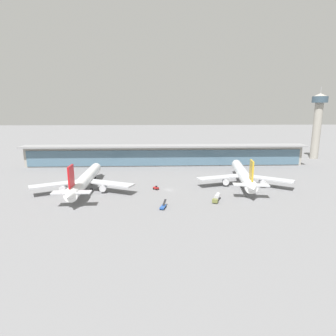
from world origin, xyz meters
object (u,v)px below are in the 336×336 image
object	(u,v)px
control_tower	(318,120)
service_truck_mid_apron_olive	(217,197)
service_truck_near_nose_olive	(93,182)
service_truck_under_wing_red	(156,188)
airliner_left_stand	(85,180)
airliner_centre_stand	(243,175)
service_truck_by_tail_blue	(163,206)

from	to	relation	value
control_tower	service_truck_mid_apron_olive	bearing A→B (deg)	-134.63
service_truck_near_nose_olive	service_truck_under_wing_red	size ratio (longest dim) A/B	1.02
airliner_left_stand	service_truck_mid_apron_olive	world-z (taller)	airliner_left_stand
service_truck_mid_apron_olive	control_tower	xyz separation A→B (m)	(104.76, 106.11, 30.10)
airliner_left_stand	service_truck_mid_apron_olive	size ratio (longest dim) A/B	7.52
airliner_left_stand	airliner_centre_stand	bearing A→B (deg)	5.61
control_tower	service_truck_near_nose_olive	bearing A→B (deg)	-155.98
service_truck_by_tail_blue	service_truck_mid_apron_olive	bearing A→B (deg)	19.79
service_truck_near_nose_olive	service_truck_mid_apron_olive	distance (m)	69.75
airliner_centre_stand	control_tower	distance (m)	118.57
service_truck_mid_apron_olive	service_truck_by_tail_blue	size ratio (longest dim) A/B	1.27
airliner_centre_stand	service_truck_near_nose_olive	bearing A→B (deg)	176.87
airliner_left_stand	airliner_centre_stand	world-z (taller)	same
airliner_left_stand	airliner_centre_stand	distance (m)	83.79
service_truck_mid_apron_olive	service_truck_by_tail_blue	world-z (taller)	service_truck_mid_apron_olive
airliner_left_stand	service_truck_by_tail_blue	xyz separation A→B (m)	(38.82, -27.81, -4.76)
service_truck_near_nose_olive	control_tower	bearing A→B (deg)	24.02
service_truck_under_wing_red	service_truck_by_tail_blue	xyz separation A→B (m)	(3.04, -27.76, -0.07)
airliner_left_stand	service_truck_by_tail_blue	distance (m)	47.99
airliner_left_stand	control_tower	distance (m)	190.99
service_truck_by_tail_blue	control_tower	size ratio (longest dim) A/B	0.12
service_truck_under_wing_red	control_tower	bearing A→B (deg)	33.39
airliner_centre_stand	service_truck_mid_apron_olive	world-z (taller)	airliner_centre_stand
airliner_left_stand	service_truck_mid_apron_olive	distance (m)	66.11
airliner_centre_stand	control_tower	xyz separation A→B (m)	(84.56, 78.87, 26.25)
airliner_centre_stand	control_tower	size ratio (longest dim) A/B	1.14
service_truck_near_nose_olive	control_tower	size ratio (longest dim) A/B	0.06
service_truck_near_nose_olive	control_tower	xyz separation A→B (m)	(166.87, 74.37, 30.94)
service_truck_by_tail_blue	airliner_left_stand	bearing A→B (deg)	144.39
airliner_left_stand	service_truck_near_nose_olive	size ratio (longest dim) A/B	19.93
airliner_left_stand	service_truck_under_wing_red	distance (m)	36.09
airliner_centre_stand	service_truck_near_nose_olive	distance (m)	82.56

